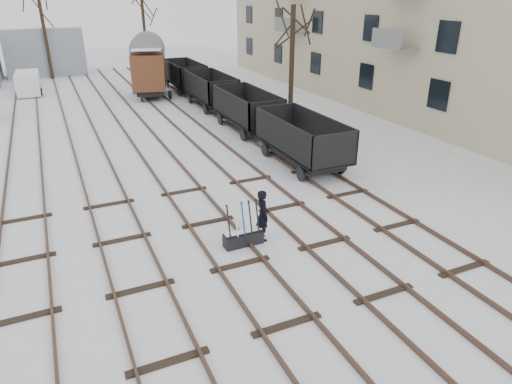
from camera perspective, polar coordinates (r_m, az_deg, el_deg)
ground at (r=14.01m, az=-1.99°, el=-9.11°), size 120.00×120.00×0.00m
tracks at (r=26.07m, az=-13.77°, el=6.39°), size 13.90×52.00×0.16m
shed_right at (r=51.16m, az=-24.93°, el=15.82°), size 7.00×6.00×4.50m
ground_frame at (r=14.89m, az=-1.61°, el=-5.66°), size 1.30×0.43×1.49m
worker at (r=14.96m, az=0.86°, el=-2.90°), size 0.51×0.70×1.76m
freight_wagon_a at (r=21.64m, az=5.69°, el=5.62°), size 2.25×5.61×2.29m
freight_wagon_b at (r=27.12m, az=-1.12°, el=9.52°), size 2.25×5.61×2.29m
freight_wagon_c at (r=32.94m, az=-5.67°, el=12.01°), size 2.25×5.61×2.29m
freight_wagon_d at (r=38.94m, az=-8.89°, el=13.69°), size 2.25×5.61×2.29m
box_van_wagon at (r=36.88m, az=-13.21°, el=14.84°), size 3.76×5.38×3.72m
panel_van at (r=41.29m, az=-26.59°, el=12.11°), size 1.79×3.92×1.71m
tree_near at (r=28.45m, az=4.47°, el=15.41°), size 0.30×0.30×6.88m
tree_far_left at (r=47.51m, az=-24.83°, el=17.17°), size 0.30×0.30×7.44m
tree_far_right at (r=50.20m, az=-13.75°, el=18.87°), size 0.30×0.30×7.45m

